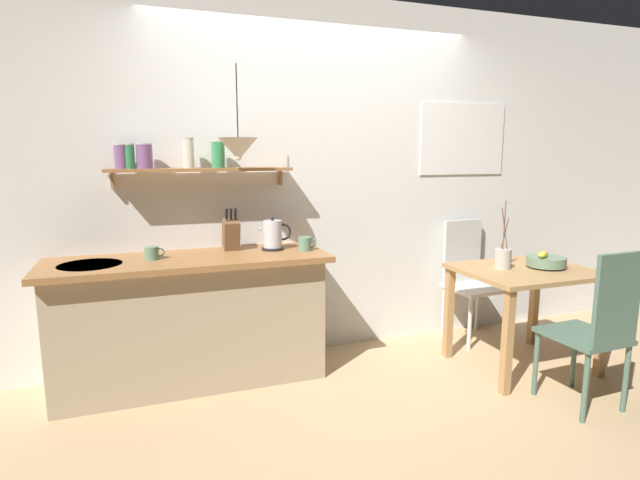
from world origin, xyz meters
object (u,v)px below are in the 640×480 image
(electric_kettle, at_px, (273,235))
(coffee_mug_by_sink, at_px, (152,253))
(dining_chair_near, at_px, (597,326))
(dining_chair_far, at_px, (469,274))
(coffee_mug_spare, at_px, (305,244))
(dining_table, at_px, (525,285))
(knife_block, at_px, (231,234))
(fruit_bowl, at_px, (546,261))
(pendant_lamp, at_px, (238,149))
(twig_vase, at_px, (503,258))

(electric_kettle, height_order, coffee_mug_by_sink, electric_kettle)
(electric_kettle, bearing_deg, dining_chair_near, -37.45)
(dining_chair_far, xyz_separation_m, coffee_mug_spare, (-1.51, -0.17, 0.38))
(dining_table, relative_size, dining_chair_far, 0.92)
(dining_chair_near, height_order, knife_block, knife_block)
(fruit_bowl, height_order, coffee_mug_spare, coffee_mug_spare)
(dining_table, relative_size, coffee_mug_spare, 6.81)
(dining_chair_near, bearing_deg, electric_kettle, 142.55)
(dining_chair_near, distance_m, electric_kettle, 2.13)
(coffee_mug_spare, bearing_deg, electric_kettle, 152.61)
(fruit_bowl, xyz_separation_m, coffee_mug_spare, (-1.67, 0.51, 0.14))
(dining_chair_far, relative_size, coffee_mug_spare, 7.40)
(coffee_mug_by_sink, bearing_deg, fruit_bowl, -11.64)
(dining_chair_far, distance_m, pendant_lamp, 2.22)
(knife_block, relative_size, coffee_mug_spare, 2.22)
(dining_table, height_order, knife_block, knife_block)
(coffee_mug_spare, bearing_deg, knife_block, 158.76)
(twig_vase, bearing_deg, electric_kettle, 161.14)
(fruit_bowl, distance_m, coffee_mug_spare, 1.75)
(electric_kettle, distance_m, pendant_lamp, 0.65)
(coffee_mug_by_sink, bearing_deg, electric_kettle, 4.35)
(dining_chair_far, relative_size, coffee_mug_by_sink, 7.96)
(dining_chair_near, xyz_separation_m, coffee_mug_by_sink, (-2.47, 1.21, 0.38))
(dining_chair_far, relative_size, pendant_lamp, 1.62)
(knife_block, distance_m, coffee_mug_spare, 0.53)
(knife_block, relative_size, coffee_mug_by_sink, 2.39)
(knife_block, distance_m, pendant_lamp, 0.61)
(dining_chair_far, relative_size, fruit_bowl, 3.65)
(fruit_bowl, distance_m, electric_kettle, 1.98)
(dining_chair_near, relative_size, dining_chair_far, 1.01)
(dining_chair_near, height_order, electric_kettle, electric_kettle)
(fruit_bowl, bearing_deg, dining_table, 174.06)
(electric_kettle, xyz_separation_m, pendant_lamp, (-0.25, -0.08, 0.60))
(pendant_lamp, bearing_deg, dining_chair_near, -32.06)
(coffee_mug_spare, distance_m, pendant_lamp, 0.80)
(dining_chair_near, xyz_separation_m, electric_kettle, (-1.66, 1.27, 0.45))
(fruit_bowl, bearing_deg, knife_block, 162.01)
(twig_vase, xyz_separation_m, coffee_mug_spare, (-1.35, 0.43, 0.11))
(electric_kettle, bearing_deg, coffee_mug_by_sink, -175.65)
(electric_kettle, xyz_separation_m, coffee_mug_spare, (0.20, -0.11, -0.06))
(coffee_mug_by_sink, relative_size, pendant_lamp, 0.20)
(dining_table, xyz_separation_m, knife_block, (-1.99, 0.68, 0.38))
(coffee_mug_by_sink, bearing_deg, coffee_mug_spare, -2.43)
(dining_chair_near, xyz_separation_m, knife_block, (-1.94, 1.35, 0.46))
(twig_vase, bearing_deg, dining_chair_far, 75.11)
(coffee_mug_spare, xyz_separation_m, pendant_lamp, (-0.45, 0.03, 0.66))
(electric_kettle, bearing_deg, dining_table, -19.31)
(dining_chair_near, height_order, fruit_bowl, dining_chair_near)
(coffee_mug_by_sink, height_order, pendant_lamp, pendant_lamp)
(twig_vase, height_order, coffee_mug_spare, twig_vase)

